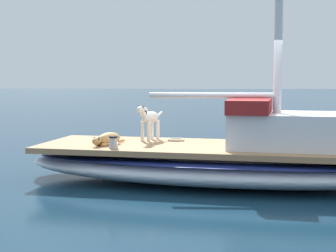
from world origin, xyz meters
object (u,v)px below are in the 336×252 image
(sailboat_main, at_px, (224,164))
(dog_white, at_px, (149,119))
(deck_winch, at_px, (113,143))
(dog_tan, at_px, (108,139))
(coiled_rope, at_px, (176,140))

(sailboat_main, bearing_deg, dog_white, -117.42)
(deck_winch, bearing_deg, dog_tan, -159.62)
(dog_white, bearing_deg, sailboat_main, 62.58)
(dog_tan, relative_size, coiled_rope, 2.74)
(dog_tan, bearing_deg, dog_white, 133.65)
(deck_winch, bearing_deg, dog_white, 154.66)
(sailboat_main, distance_m, deck_winch, 2.00)
(sailboat_main, xyz_separation_m, deck_winch, (0.38, -1.92, 0.42))
(sailboat_main, distance_m, coiled_rope, 1.19)
(sailboat_main, relative_size, deck_winch, 36.03)
(dog_tan, distance_m, dog_white, 1.01)
(dog_white, distance_m, coiled_rope, 0.65)
(sailboat_main, height_order, dog_white, dog_white)
(dog_tan, relative_size, dog_white, 1.00)
(sailboat_main, distance_m, dog_white, 1.74)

